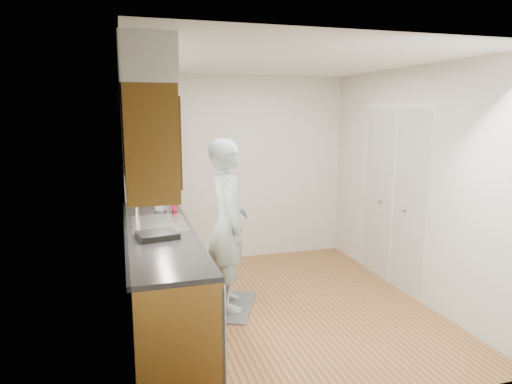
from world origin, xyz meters
TOP-DOWN VIEW (x-y plane):
  - floor at (0.00, 0.00)m, footprint 3.50×3.50m
  - ceiling at (0.00, 0.00)m, footprint 3.50×3.50m
  - wall_left at (-1.50, 0.00)m, footprint 0.02×3.50m
  - wall_right at (1.50, 0.00)m, footprint 0.02×3.50m
  - wall_back at (0.00, 1.75)m, footprint 3.00×0.02m
  - counter at (-1.20, -0.00)m, footprint 0.64×2.80m
  - upper_cabinets at (-1.33, 0.05)m, footprint 0.47×2.80m
  - closet_door at (1.49, 0.30)m, footprint 0.02×1.22m
  - floor_mat at (-0.51, 0.17)m, footprint 0.76×0.94m
  - person at (-0.51, 0.17)m, footprint 0.51×0.73m
  - soap_bottle_a at (-1.15, 0.82)m, footprint 0.11×0.11m
  - soap_bottle_b at (-1.13, 0.81)m, footprint 0.13×0.13m
  - soap_bottle_c at (-1.14, 0.85)m, footprint 0.16×0.16m
  - soda_can at (-0.99, 0.66)m, footprint 0.08×0.08m
  - steel_can at (-1.05, 0.77)m, footprint 0.09×0.09m
  - dish_rack at (-1.25, -0.31)m, footprint 0.38×0.34m

SIDE VIEW (x-z plane):
  - floor at x=0.00m, z-range 0.00..0.00m
  - floor_mat at x=-0.51m, z-range 0.00..0.02m
  - counter at x=-1.20m, z-range -0.16..1.14m
  - dish_rack at x=-1.25m, z-range 0.94..0.99m
  - soda_can at x=-0.99m, z-range 0.94..1.05m
  - steel_can at x=-1.05m, z-range 0.94..1.07m
  - person at x=-0.51m, z-range 0.02..2.00m
  - soap_bottle_c at x=-1.14m, z-range 0.94..1.09m
  - closet_door at x=1.49m, z-range 0.00..2.05m
  - soap_bottle_b at x=-1.13m, z-range 0.94..1.14m
  - soap_bottle_a at x=-1.15m, z-range 0.94..1.18m
  - wall_left at x=-1.50m, z-range 0.00..2.50m
  - wall_right at x=1.50m, z-range 0.00..2.50m
  - wall_back at x=0.00m, z-range 0.00..2.50m
  - upper_cabinets at x=-1.33m, z-range 1.34..2.55m
  - ceiling at x=0.00m, z-range 2.50..2.50m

